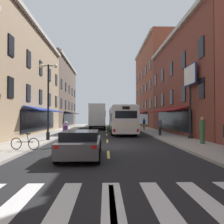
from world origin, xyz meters
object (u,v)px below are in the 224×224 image
Objects in this scene: box_truck at (98,117)px; pedestrian_near at (160,126)px; billboard_sign at (190,83)px; motorcycle_rider at (66,136)px; street_lamp_twin at (48,98)px; pedestrian_far at (144,124)px; pedestrian_rear at (202,130)px; transit_bus at (121,119)px; bicycle_near at (25,143)px; sedan_mid at (100,123)px; sedan_near at (81,144)px.

pedestrian_near is at bearing -64.27° from box_truck.
billboard_sign reaches higher than motorcycle_rider.
pedestrian_near is 0.28× the size of street_lamp_twin.
box_truck is at bearing 85.92° from motorcycle_rider.
street_lamp_twin is (-9.93, -4.15, 2.44)m from pedestrian_near.
billboard_sign is 3.69× the size of pedestrian_near.
pedestrian_rear reaches higher than pedestrian_far.
transit_bus is 7.31× the size of bicycle_near.
billboard_sign is at bearing 22.04° from pedestrian_far.
transit_bus is at bearing -96.20° from pedestrian_rear.
street_lamp_twin is (-3.36, -29.63, 2.78)m from sedan_mid.
motorcycle_rider is at bearing -13.87° from pedestrian_far.
bicycle_near is (-3.27, -23.14, -1.50)m from box_truck.
pedestrian_rear is 11.74m from street_lamp_twin.
billboard_sign is 5.36m from pedestrian_rear.
pedestrian_far is (6.52, -16.77, 0.30)m from sedan_mid.
bicycle_near is 1.00× the size of pedestrian_near.
pedestrian_rear is at bearing 17.65° from pedestrian_far.
motorcycle_rider is 3.12m from bicycle_near.
billboard_sign is 12.28m from sedan_near.
bicycle_near is at bearing -89.18° from street_lamp_twin.
motorcycle_rider is at bearing -110.92° from transit_bus.
street_lamp_twin reaches higher than pedestrian_near.
street_lamp_twin is (-3.35, 7.07, 2.80)m from sedan_near.
pedestrian_near is at bearing -75.55° from sedan_mid.
street_lamp_twin is at bearing 123.81° from motorcycle_rider.
motorcycle_rider is at bearing -34.05° from pedestrian_near.
motorcycle_rider is (-9.87, -3.69, -4.09)m from billboard_sign.
motorcycle_rider is 1.23× the size of pedestrian_near.
sedan_near is at bearing -89.99° from box_truck.
transit_bus is 6.78× the size of pedestrian_rear.
pedestrian_near is at bearing -107.95° from pedestrian_rear.
pedestrian_far is at bearing 52.48° from street_lamp_twin.
bicycle_near is at bearing -151.93° from billboard_sign.
billboard_sign is 1.03× the size of street_lamp_twin.
pedestrian_far is at bearing -68.75° from sedan_mid.
billboard_sign is 3.01× the size of motorcycle_rider.
transit_bus is at bearing 66.26° from bicycle_near.
pedestrian_near reaches higher than pedestrian_far.
motorcycle_rider is at bearing 54.59° from bicycle_near.
transit_bus reaches higher than pedestrian_far.
pedestrian_far is (-1.87, 11.98, -3.81)m from billboard_sign.
sedan_near is (-3.07, -16.17, -0.99)m from transit_bus.
box_truck reaches higher than sedan_mid.
transit_bus is 2.04× the size of street_lamp_twin.
sedan_near is 0.74× the size of street_lamp_twin.
billboard_sign is at bearing 20.50° from motorcycle_rider.
pedestrian_far is (3.45, 3.77, -0.67)m from transit_bus.
pedestrian_near is 7.17m from pedestrian_rear.
sedan_mid is at bearing 84.64° from bicycle_near.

